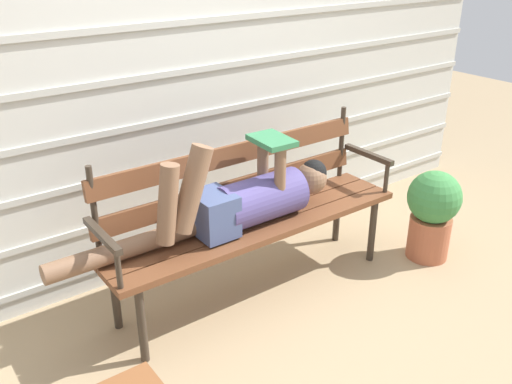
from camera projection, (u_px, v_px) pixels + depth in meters
The scene contains 5 objects.
ground_plane at pixel (264, 296), 3.27m from camera, with size 12.00×12.00×0.00m, color tan.
house_siding at pixel (195, 68), 3.26m from camera, with size 4.99×0.08×2.43m.
park_bench at pixel (249, 208), 3.16m from camera, with size 1.82×0.43×0.93m.
reclining_person at pixel (241, 200), 3.01m from camera, with size 1.66×0.26×0.56m.
potted_plant at pixel (432, 211), 3.54m from camera, with size 0.34×0.34×0.60m.
Camera 1 is at (-1.64, -2.16, 1.93)m, focal length 39.10 mm.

